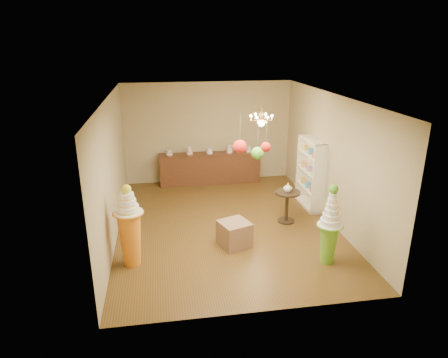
{
  "coord_description": "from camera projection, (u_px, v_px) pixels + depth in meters",
  "views": [
    {
      "loc": [
        -1.42,
        -8.45,
        4.17
      ],
      "look_at": [
        -0.05,
        0.0,
        1.15
      ],
      "focal_mm": 32.0,
      "sensor_mm": 36.0,
      "label": 1
    }
  ],
  "objects": [
    {
      "name": "shelving_unit",
      "position": [
        310.0,
        173.0,
        10.27
      ],
      "size": [
        0.33,
        1.2,
        1.8
      ],
      "color": "white",
      "rests_on": "floor"
    },
    {
      "name": "round_table",
      "position": [
        287.0,
        202.0,
        9.46
      ],
      "size": [
        0.64,
        0.64,
        0.78
      ],
      "rotation": [
        0.0,
        0.0,
        -0.07
      ],
      "color": "black",
      "rests_on": "floor"
    },
    {
      "name": "pom_red_right",
      "position": [
        266.0,
        147.0,
        7.01
      ],
      "size": [
        0.18,
        0.18,
        0.72
      ],
      "color": "#443D31",
      "rests_on": "ceiling"
    },
    {
      "name": "chandelier",
      "position": [
        261.0,
        121.0,
        9.61
      ],
      "size": [
        0.67,
        0.67,
        0.85
      ],
      "rotation": [
        0.0,
        0.0,
        -0.15
      ],
      "color": "gold",
      "rests_on": "ceiling"
    },
    {
      "name": "floor",
      "position": [
        226.0,
        225.0,
        9.47
      ],
      "size": [
        6.5,
        6.5,
        0.0
      ],
      "primitive_type": "plane",
      "color": "#523816",
      "rests_on": "ground"
    },
    {
      "name": "pedestal_green",
      "position": [
        329.0,
        233.0,
        7.67
      ],
      "size": [
        0.56,
        0.56,
        1.63
      ],
      "rotation": [
        0.0,
        0.0,
        0.2
      ],
      "color": "#66A825",
      "rests_on": "floor"
    },
    {
      "name": "sideboard",
      "position": [
        210.0,
        168.0,
        12.07
      ],
      "size": [
        3.04,
        0.54,
        1.16
      ],
      "color": "#502A19",
      "rests_on": "floor"
    },
    {
      "name": "pom_green_mid",
      "position": [
        257.0,
        153.0,
        7.37
      ],
      "size": [
        0.24,
        0.24,
        0.95
      ],
      "color": "#443D31",
      "rests_on": "ceiling"
    },
    {
      "name": "pedestal_orange",
      "position": [
        130.0,
        232.0,
        7.59
      ],
      "size": [
        0.64,
        0.64,
        1.66
      ],
      "rotation": [
        0.0,
        0.0,
        0.2
      ],
      "color": "orange",
      "rests_on": "floor"
    },
    {
      "name": "pom_red_left",
      "position": [
        240.0,
        146.0,
        7.15
      ],
      "size": [
        0.24,
        0.24,
        0.78
      ],
      "color": "#443D31",
      "rests_on": "ceiling"
    },
    {
      "name": "vase",
      "position": [
        288.0,
        187.0,
        9.33
      ],
      "size": [
        0.25,
        0.25,
        0.21
      ],
      "primitive_type": "imported",
      "rotation": [
        0.0,
        0.0,
        0.29
      ],
      "color": "white",
      "rests_on": "round_table"
    },
    {
      "name": "wall_left",
      "position": [
        112.0,
        170.0,
        8.59
      ],
      "size": [
        0.04,
        6.5,
        3.0
      ],
      "primitive_type": "cube",
      "color": "tan",
      "rests_on": "ground"
    },
    {
      "name": "burlap_riser",
      "position": [
        234.0,
        234.0,
        8.45
      ],
      "size": [
        0.75,
        0.75,
        0.53
      ],
      "primitive_type": "cube",
      "rotation": [
        0.0,
        0.0,
        0.35
      ],
      "color": "#856248",
      "rests_on": "floor"
    },
    {
      "name": "wall_front",
      "position": [
        262.0,
        228.0,
        5.94
      ],
      "size": [
        5.0,
        0.04,
        3.0
      ],
      "primitive_type": "cube",
      "color": "tan",
      "rests_on": "ground"
    },
    {
      "name": "wall_right",
      "position": [
        331.0,
        159.0,
        9.35
      ],
      "size": [
        0.04,
        6.5,
        3.0
      ],
      "primitive_type": "cube",
      "color": "tan",
      "rests_on": "ground"
    },
    {
      "name": "wall_back",
      "position": [
        208.0,
        133.0,
        12.0
      ],
      "size": [
        5.0,
        0.04,
        3.0
      ],
      "primitive_type": "cube",
      "color": "tan",
      "rests_on": "ground"
    },
    {
      "name": "ceiling",
      "position": [
        226.0,
        97.0,
        8.47
      ],
      "size": [
        6.5,
        6.5,
        0.0
      ],
      "primitive_type": "plane",
      "rotation": [
        3.14,
        0.0,
        0.0
      ],
      "color": "silver",
      "rests_on": "ground"
    }
  ]
}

